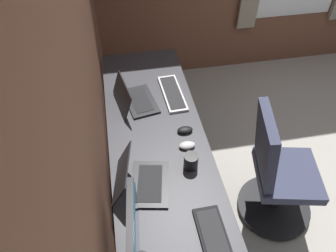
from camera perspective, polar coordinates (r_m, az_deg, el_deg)
wall_back at (r=1.57m, az=-15.27°, el=4.06°), size 4.42×0.10×2.60m
desk at (r=2.10m, az=-1.35°, el=-5.62°), size 2.29×0.64×0.73m
drawer_pedestal at (r=2.23m, az=-0.83°, el=-15.68°), size 0.40×0.51×0.69m
monitor_primary at (r=1.46m, az=-6.02°, el=-20.94°), size 0.50×0.20×0.42m
laptop_leftmost at (r=2.35m, az=-6.15°, el=4.83°), size 0.38×0.32×0.20m
laptop_left at (r=1.87m, az=-5.16°, el=-9.38°), size 0.37×0.37×0.20m
keyboard_main at (r=2.44m, az=0.79°, el=5.82°), size 0.43×0.16×0.02m
keyboard_spare at (r=1.73m, az=8.43°, el=-19.96°), size 0.42×0.14×0.02m
mouse_main at (r=2.15m, az=3.01°, el=-0.70°), size 0.06×0.10×0.03m
mouse_spare at (r=2.06m, az=3.39°, el=-3.42°), size 0.06×0.10×0.03m
coffee_mug at (r=1.94m, az=4.04°, el=-6.17°), size 0.13×0.09×0.10m
office_chair at (r=2.40m, az=18.58°, el=-8.09°), size 0.56×0.59×0.97m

